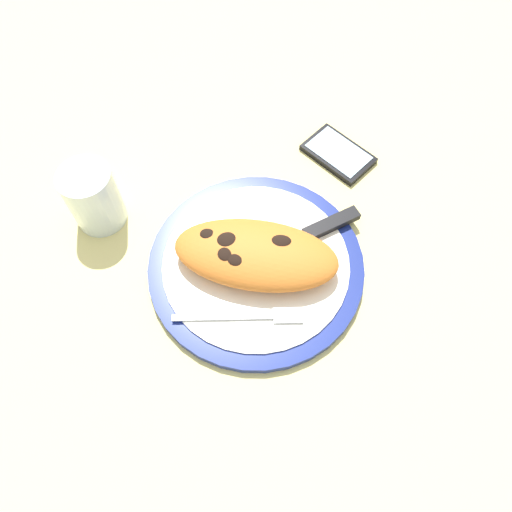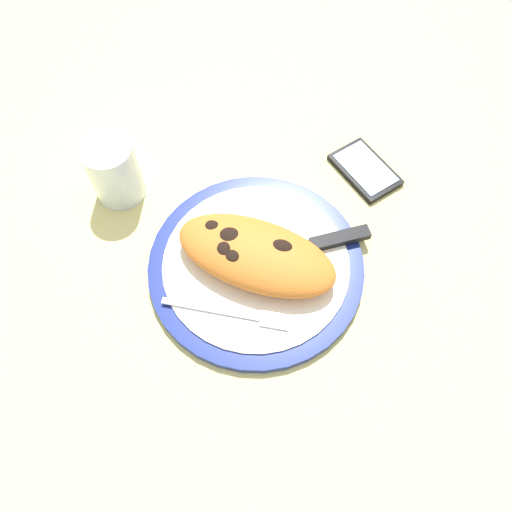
{
  "view_description": "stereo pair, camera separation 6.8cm",
  "coord_description": "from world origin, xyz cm",
  "px_view_note": "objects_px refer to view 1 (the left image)",
  "views": [
    {
      "loc": [
        3.64,
        -31.96,
        63.59
      ],
      "look_at": [
        0.0,
        0.0,
        3.68
      ],
      "focal_mm": 34.34,
      "sensor_mm": 36.0,
      "label": 1
    },
    {
      "loc": [
        10.27,
        -30.48,
        63.59
      ],
      "look_at": [
        0.0,
        0.0,
        3.68
      ],
      "focal_mm": 34.34,
      "sensor_mm": 36.0,
      "label": 2
    }
  ],
  "objects_px": {
    "fork": "(250,316)",
    "water_glass": "(95,200)",
    "calzone": "(254,251)",
    "plate": "(256,265)",
    "smartphone": "(338,154)",
    "knife": "(314,232)"
  },
  "relations": [
    {
      "from": "fork",
      "to": "water_glass",
      "type": "distance_m",
      "value": 0.29
    },
    {
      "from": "calzone",
      "to": "water_glass",
      "type": "distance_m",
      "value": 0.25
    },
    {
      "from": "plate",
      "to": "water_glass",
      "type": "distance_m",
      "value": 0.26
    },
    {
      "from": "plate",
      "to": "calzone",
      "type": "bearing_deg",
      "value": 127.85
    },
    {
      "from": "smartphone",
      "to": "water_glass",
      "type": "relative_size",
      "value": 1.27
    },
    {
      "from": "fork",
      "to": "smartphone",
      "type": "distance_m",
      "value": 0.32
    },
    {
      "from": "plate",
      "to": "knife",
      "type": "distance_m",
      "value": 0.1
    },
    {
      "from": "calzone",
      "to": "water_glass",
      "type": "relative_size",
      "value": 2.29
    },
    {
      "from": "fork",
      "to": "knife",
      "type": "xyz_separation_m",
      "value": [
        0.08,
        0.14,
        0.0
      ]
    },
    {
      "from": "water_glass",
      "to": "knife",
      "type": "bearing_deg",
      "value": -0.81
    },
    {
      "from": "smartphone",
      "to": "fork",
      "type": "bearing_deg",
      "value": -109.79
    },
    {
      "from": "smartphone",
      "to": "water_glass",
      "type": "bearing_deg",
      "value": -155.71
    },
    {
      "from": "fork",
      "to": "water_glass",
      "type": "relative_size",
      "value": 1.73
    },
    {
      "from": "plate",
      "to": "smartphone",
      "type": "relative_size",
      "value": 2.39
    },
    {
      "from": "plate",
      "to": "calzone",
      "type": "relative_size",
      "value": 1.32
    },
    {
      "from": "plate",
      "to": "knife",
      "type": "height_order",
      "value": "knife"
    },
    {
      "from": "knife",
      "to": "fork",
      "type": "bearing_deg",
      "value": -119.01
    },
    {
      "from": "fork",
      "to": "knife",
      "type": "distance_m",
      "value": 0.16
    },
    {
      "from": "calzone",
      "to": "fork",
      "type": "distance_m",
      "value": 0.09
    },
    {
      "from": "knife",
      "to": "calzone",
      "type": "bearing_deg",
      "value": -147.77
    },
    {
      "from": "fork",
      "to": "smartphone",
      "type": "relative_size",
      "value": 1.36
    },
    {
      "from": "water_glass",
      "to": "smartphone",
      "type": "bearing_deg",
      "value": 24.29
    }
  ]
}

